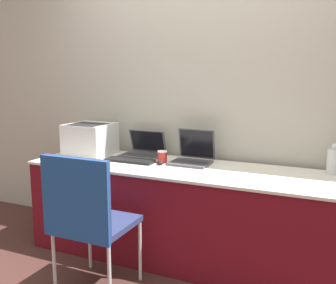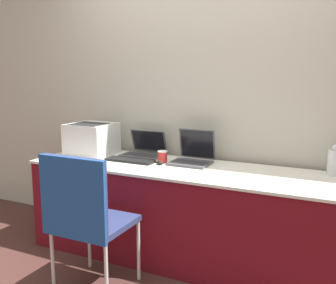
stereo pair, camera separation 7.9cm
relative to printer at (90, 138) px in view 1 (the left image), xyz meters
The scene contains 11 objects.
ground_plane 1.36m from the printer, 25.34° to the right, with size 14.00×14.00×0.00m, color #472823.
wall_back 1.07m from the printer, 20.08° to the left, with size 8.00×0.05×2.60m.
table 1.06m from the printer, ahead, with size 2.46×0.71×0.74m.
printer is the anchor object (origin of this frame).
laptop_left 0.48m from the printer, 17.52° to the left, with size 0.34×0.28×0.21m.
laptop_right 0.95m from the printer, ahead, with size 0.31×0.30×0.26m.
external_keyboard 0.49m from the printer, 13.30° to the right, with size 0.42×0.13×0.02m.
coffee_cup 0.72m from the printer, ahead, with size 0.08×0.08×0.10m.
mouse 0.75m from the printer, ahead, with size 0.06×0.04×0.03m.
metal_pitcher 2.00m from the printer, ahead, with size 0.10×0.10×0.22m.
chair 1.08m from the printer, 56.65° to the right, with size 0.49×0.46×0.96m.
Camera 1 is at (1.11, -2.39, 1.47)m, focal length 42.00 mm.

